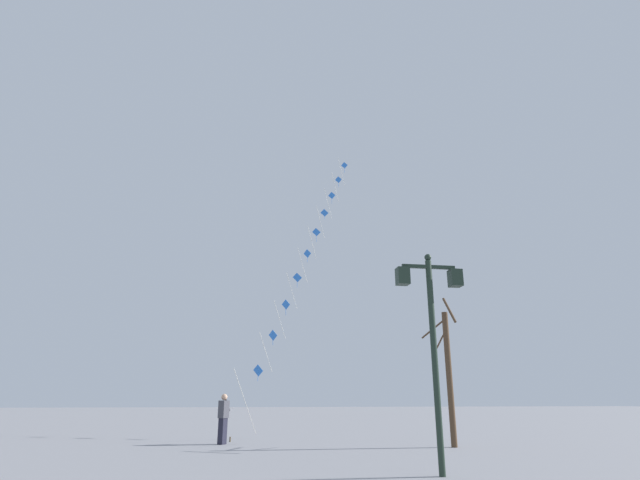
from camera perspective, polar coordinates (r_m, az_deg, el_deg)
name	(u,v)px	position (r m, az deg, el deg)	size (l,w,h in m)	color
ground_plane	(269,439)	(21.88, -5.81, -21.55)	(160.00, 160.00, 0.00)	gray
twin_lantern_lamp_post	(432,316)	(11.80, 12.59, -8.45)	(1.56, 0.28, 4.80)	#1E2D23
kite_train	(308,252)	(27.54, -1.35, -1.35)	(7.06, 11.04, 17.41)	brown
kite_flyer	(223,417)	(19.37, -10.92, -19.18)	(0.44, 0.61, 1.71)	#1E1E2D
bare_tree	(449,372)	(18.50, 14.42, -14.33)	(0.64, 2.04, 5.02)	#4C3826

